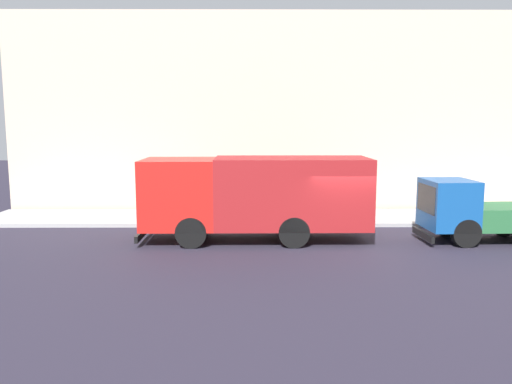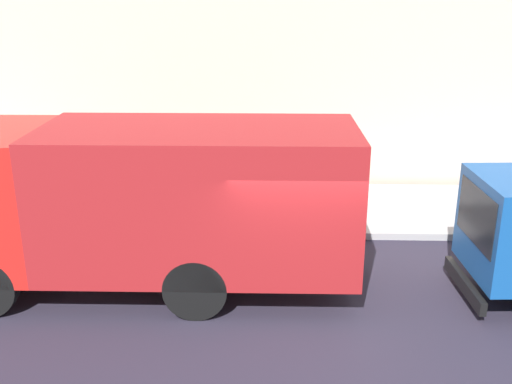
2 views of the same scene
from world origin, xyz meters
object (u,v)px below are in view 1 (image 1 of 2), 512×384
object	(u,v)px
large_utility_truck	(255,193)
street_sign_post	(279,191)
pedestrian_walking	(257,199)
pedestrian_standing	(303,199)
small_flatbed_truck	(481,212)

from	to	relation	value
large_utility_truck	street_sign_post	distance (m)	2.76
pedestrian_walking	pedestrian_standing	size ratio (longest dim) A/B	1.02
pedestrian_walking	small_flatbed_truck	bearing A→B (deg)	-148.99
small_flatbed_truck	street_sign_post	size ratio (longest dim) A/B	2.33
small_flatbed_truck	pedestrian_walking	world-z (taller)	small_flatbed_truck
small_flatbed_truck	pedestrian_standing	size ratio (longest dim) A/B	3.28
pedestrian_walking	pedestrian_standing	bearing A→B (deg)	-125.40
small_flatbed_truck	pedestrian_standing	world-z (taller)	small_flatbed_truck
small_flatbed_truck	pedestrian_standing	bearing A→B (deg)	56.75
large_utility_truck	street_sign_post	xyz separation A→B (m)	(2.55, -1.01, -0.25)
small_flatbed_truck	pedestrian_standing	xyz separation A→B (m)	(3.65, 6.09, -0.08)
pedestrian_standing	street_sign_post	xyz separation A→B (m)	(-0.87, 1.08, 0.50)
pedestrian_walking	street_sign_post	world-z (taller)	street_sign_post
pedestrian_walking	street_sign_post	xyz separation A→B (m)	(-0.90, -0.94, 0.48)
pedestrian_walking	pedestrian_standing	distance (m)	2.02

